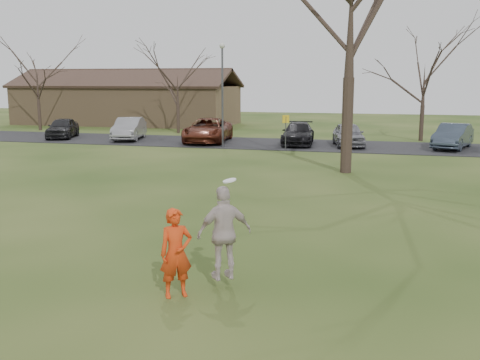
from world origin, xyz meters
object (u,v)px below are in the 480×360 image
object	(u,v)px
catching_play	(224,233)
lamp_post	(222,82)
car_0	(63,128)
car_2	(208,130)
car_5	(453,136)
big_tree	(351,11)
building	(127,103)
car_1	(129,129)
car_4	(348,134)
car_3	(298,134)
player_defender	(176,253)

from	to	relation	value
catching_play	lamp_post	size ratio (longest dim) A/B	0.32
car_0	car_2	world-z (taller)	car_2
car_0	catching_play	xyz separation A→B (m)	(19.18, -24.46, 0.39)
car_5	big_tree	xyz separation A→B (m)	(-5.57, -10.21, 6.22)
car_2	big_tree	bearing A→B (deg)	-51.73
building	car_2	bearing A→B (deg)	-47.07
car_0	car_5	world-z (taller)	car_5
car_2	big_tree	xyz separation A→B (m)	(9.70, -9.78, 6.18)
car_1	car_4	bearing A→B (deg)	-13.58
car_3	big_tree	world-z (taller)	big_tree
car_5	building	size ratio (longest dim) A/B	0.22
car_4	car_0	bearing A→B (deg)	169.45
car_2	car_5	xyz separation A→B (m)	(15.27, 0.42, -0.04)
car_1	car_2	distance (m)	5.72
car_1	player_defender	bearing A→B (deg)	-76.08
big_tree	car_2	bearing A→B (deg)	134.78
car_1	building	size ratio (longest dim) A/B	0.22
car_1	car_3	distance (m)	11.71
car_4	car_5	distance (m)	6.14
car_5	player_defender	bearing A→B (deg)	-88.65
big_tree	car_0	bearing A→B (deg)	154.71
catching_play	building	xyz separation A→B (m)	(-20.68, 37.77, 0.79)
car_2	car_5	distance (m)	15.28
car_0	car_3	distance (m)	16.79
car_5	catching_play	size ratio (longest dim) A/B	2.23
building	big_tree	xyz separation A→B (m)	(22.00, -23.00, 5.07)
player_defender	car_5	bearing A→B (deg)	38.19
lamp_post	catching_play	bearing A→B (deg)	-73.30
car_1	lamp_post	bearing A→B (deg)	-31.48
player_defender	big_tree	xyz separation A→B (m)	(2.09, 15.41, 6.14)
car_1	building	distance (m)	14.75
catching_play	big_tree	xyz separation A→B (m)	(1.32, 14.77, 5.86)
player_defender	car_1	size ratio (longest dim) A/B	0.38
car_1	car_4	distance (m)	14.86
car_2	car_0	bearing A→B (deg)	174.01
car_2	building	xyz separation A→B (m)	(-12.30, 13.22, 1.11)
catching_play	building	world-z (taller)	building
car_3	building	distance (m)	22.51
car_5	car_3	bearing A→B (deg)	-160.26
catching_play	big_tree	world-z (taller)	big_tree
car_1	car_4	xyz separation A→B (m)	(14.86, 0.08, -0.04)
car_1	big_tree	xyz separation A→B (m)	(15.42, -9.85, 6.20)
car_5	lamp_post	bearing A→B (deg)	-150.73
car_2	lamp_post	world-z (taller)	lamp_post
car_5	lamp_post	distance (m)	14.20
player_defender	car_5	xyz separation A→B (m)	(7.66, 25.62, -0.08)
car_0	car_4	bearing A→B (deg)	-17.86
player_defender	car_2	world-z (taller)	player_defender
player_defender	car_0	xyz separation A→B (m)	(-18.41, 25.10, -0.11)
car_2	big_tree	world-z (taller)	big_tree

